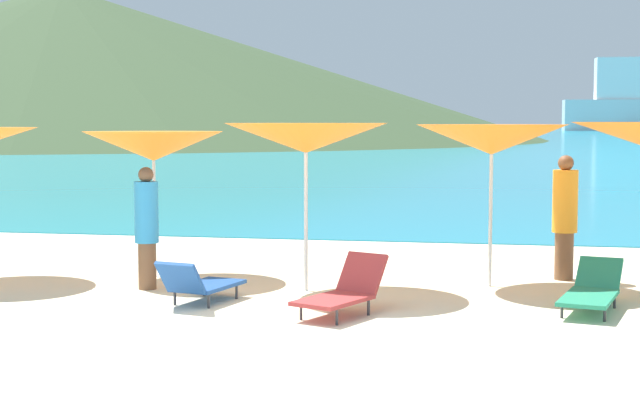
# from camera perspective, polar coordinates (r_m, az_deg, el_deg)

# --- Properties ---
(ground_plane) EXTENTS (50.00, 100.00, 0.30)m
(ground_plane) POSITION_cam_1_polar(r_m,az_deg,el_deg) (20.74, 3.26, -2.34)
(ground_plane) COLOR beige
(ocean_water) EXTENTS (650.00, 440.00, 0.02)m
(ocean_water) POSITION_cam_1_polar(r_m,az_deg,el_deg) (238.85, 10.54, 3.99)
(ocean_water) COLOR teal
(ocean_water) RESTS_ON ground_plane
(headland_hill) EXTENTS (129.46, 129.46, 20.63)m
(headland_hill) POSITION_cam_1_polar(r_m,az_deg,el_deg) (136.86, -14.92, 7.81)
(headland_hill) COLOR #384C2D
(headland_hill) RESTS_ON ground_plane
(umbrella_1) EXTENTS (2.24, 2.24, 2.23)m
(umbrella_1) POSITION_cam_1_polar(r_m,az_deg,el_deg) (14.85, -9.83, 3.15)
(umbrella_1) COLOR silver
(umbrella_1) RESTS_ON ground_plane
(umbrella_2) EXTENTS (2.48, 2.48, 2.35)m
(umbrella_2) POSITION_cam_1_polar(r_m,az_deg,el_deg) (13.40, -0.85, 3.68)
(umbrella_2) COLOR silver
(umbrella_2) RESTS_ON ground_plane
(umbrella_3) EXTENTS (2.33, 2.33, 2.33)m
(umbrella_3) POSITION_cam_1_polar(r_m,az_deg,el_deg) (13.98, 10.12, 3.53)
(umbrella_3) COLOR silver
(umbrella_3) RESTS_ON ground_plane
(lounge_chair_0) EXTENTS (1.08, 1.47, 0.71)m
(lounge_chair_0) POSITION_cam_1_polar(r_m,az_deg,el_deg) (11.85, 1.38, -5.41)
(lounge_chair_0) COLOR #A53333
(lounge_chair_0) RESTS_ON ground_plane
(lounge_chair_1) EXTENTS (0.88, 1.45, 0.63)m
(lounge_chair_1) POSITION_cam_1_polar(r_m,az_deg,el_deg) (12.67, -7.13, -4.92)
(lounge_chair_1) COLOR #1E478C
(lounge_chair_1) RESTS_ON ground_plane
(lounge_chair_3) EXTENTS (0.95, 1.85, 0.57)m
(lounge_chair_3) POSITION_cam_1_polar(r_m,az_deg,el_deg) (12.66, 15.79, -5.17)
(lounge_chair_3) COLOR #268C66
(lounge_chair_3) RESTS_ON ground_plane
(beachgoer_0) EXTENTS (0.34, 0.34, 1.74)m
(beachgoer_0) POSITION_cam_1_polar(r_m,az_deg,el_deg) (13.82, -10.23, -1.46)
(beachgoer_0) COLOR brown
(beachgoer_0) RESTS_ON ground_plane
(beachgoer_1) EXTENTS (0.37, 0.37, 1.88)m
(beachgoer_1) POSITION_cam_1_polar(r_m,az_deg,el_deg) (14.88, 14.29, -0.82)
(beachgoer_1) COLOR brown
(beachgoer_1) RESTS_ON ground_plane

